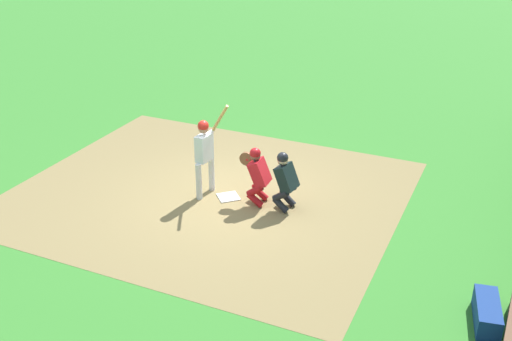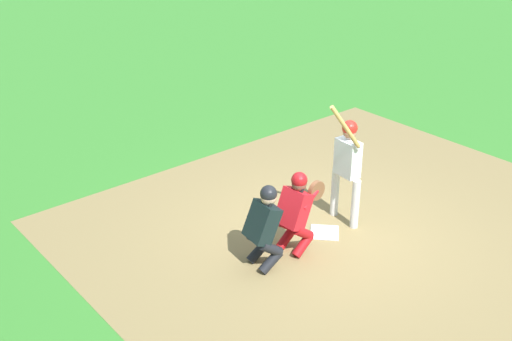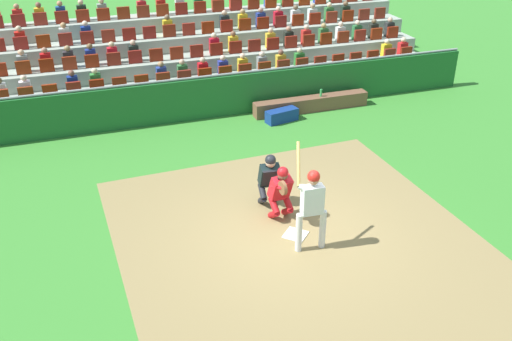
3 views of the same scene
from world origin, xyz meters
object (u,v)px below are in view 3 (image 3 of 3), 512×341
catcher_crouching (281,190)px  dugout_bench (311,104)px  water_bottle_on_bench (321,93)px  home_plate_marker (295,235)px  equipment_duffel_bag (282,116)px  batter_at_plate (312,202)px  home_plate_umpire (270,177)px

catcher_crouching → dugout_bench: bearing=-120.0°
catcher_crouching → water_bottle_on_bench: 6.45m
home_plate_marker → dugout_bench: size_ratio=0.12×
home_plate_marker → water_bottle_on_bench: size_ratio=1.95×
catcher_crouching → equipment_duffel_bag: 5.38m
catcher_crouching → water_bottle_on_bench: bearing=-122.4°
water_bottle_on_bench → equipment_duffel_bag: water_bottle_on_bench is taller
catcher_crouching → dugout_bench: (-3.16, -5.47, -0.50)m
home_plate_marker → water_bottle_on_bench: 7.01m
batter_at_plate → dugout_bench: bearing=-114.3°
water_bottle_on_bench → equipment_duffel_bag: (1.48, 0.47, -0.37)m
home_plate_marker → catcher_crouching: bearing=-84.0°
dugout_bench → equipment_duffel_bag: dugout_bench is taller
batter_at_plate → dugout_bench: batter_at_plate is taller
home_plate_marker → batter_at_plate: bearing=99.4°
batter_at_plate → dugout_bench: size_ratio=0.58×
water_bottle_on_bench → equipment_duffel_bag: bearing=17.8°
catcher_crouching → water_bottle_on_bench: (-3.46, -5.45, -0.17)m
batter_at_plate → water_bottle_on_bench: size_ratio=9.47×
batter_at_plate → equipment_duffel_bag: 6.48m
home_plate_umpire → dugout_bench: 5.82m
home_plate_marker → home_plate_umpire: (0.10, -1.30, 0.69)m
home_plate_marker → dugout_bench: bearing=-116.7°
home_plate_umpire → equipment_duffel_bag: size_ratio=1.32×
water_bottle_on_bench → equipment_duffel_bag: 1.59m
batter_at_plate → equipment_duffel_bag: batter_at_plate is taller
home_plate_marker → catcher_crouching: catcher_crouching is taller
catcher_crouching → home_plate_umpire: bearing=-87.7°
batter_at_plate → equipment_duffel_bag: size_ratio=2.18×
catcher_crouching → home_plate_marker: bearing=96.0°
home_plate_marker → catcher_crouching: 0.98m
home_plate_marker → water_bottle_on_bench: (-3.39, -6.12, 0.54)m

